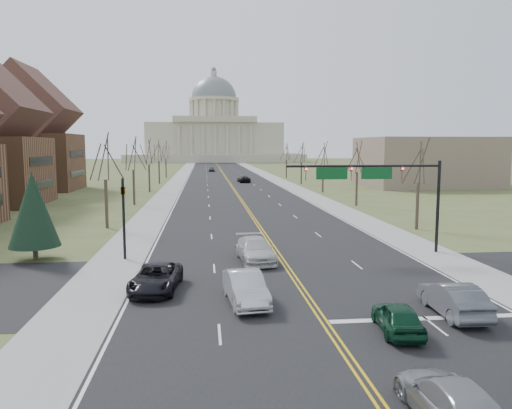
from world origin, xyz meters
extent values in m
plane|color=#4E5229|center=(0.00, 0.00, 0.00)|extent=(600.00, 600.00, 0.00)
cube|color=black|center=(0.00, 110.00, 0.01)|extent=(20.00, 380.00, 0.01)
cube|color=black|center=(0.00, 6.00, 0.01)|extent=(120.00, 14.00, 0.01)
cube|color=gray|center=(-12.00, 110.00, 0.01)|extent=(4.00, 380.00, 0.03)
cube|color=gray|center=(12.00, 110.00, 0.01)|extent=(4.00, 380.00, 0.03)
cube|color=gold|center=(0.00, 110.00, 0.01)|extent=(0.42, 380.00, 0.01)
cube|color=silver|center=(-9.80, 110.00, 0.01)|extent=(0.15, 380.00, 0.01)
cube|color=silver|center=(9.80, 110.00, 0.01)|extent=(0.15, 380.00, 0.01)
cube|color=silver|center=(5.00, -1.00, 0.01)|extent=(9.50, 0.50, 0.01)
cube|color=#B8AF99|center=(0.00, 250.00, 2.00)|extent=(90.00, 60.00, 4.00)
cube|color=#B8AF99|center=(0.00, 250.00, 12.00)|extent=(70.00, 40.00, 16.00)
cube|color=#B8AF99|center=(0.00, 229.50, 21.50)|extent=(42.00, 3.00, 3.00)
cylinder|color=#B8AF99|center=(0.00, 250.00, 26.00)|extent=(24.00, 24.00, 12.00)
cylinder|color=#B8AF99|center=(0.00, 250.00, 32.80)|extent=(27.00, 27.00, 1.60)
ellipsoid|color=slate|center=(0.00, 250.00, 33.60)|extent=(24.00, 24.00, 22.80)
cylinder|color=#B8AF99|center=(0.00, 250.00, 46.50)|extent=(3.20, 3.20, 3.00)
sphere|color=slate|center=(0.00, 250.00, 48.80)|extent=(2.40, 2.40, 2.40)
cylinder|color=black|center=(12.50, 13.50, 3.60)|extent=(0.24, 0.24, 7.20)
cylinder|color=black|center=(6.50, 13.50, 6.80)|extent=(12.00, 0.18, 0.18)
imported|color=black|center=(9.50, 13.50, 6.25)|extent=(0.35, 0.40, 1.10)
sphere|color=#FF0C0C|center=(9.50, 13.35, 6.60)|extent=(0.18, 0.18, 0.18)
imported|color=black|center=(5.50, 13.50, 6.25)|extent=(0.35, 0.40, 1.10)
sphere|color=#FF0C0C|center=(5.50, 13.35, 6.60)|extent=(0.18, 0.18, 0.18)
imported|color=black|center=(2.00, 13.50, 6.25)|extent=(0.35, 0.40, 1.10)
sphere|color=#FF0C0C|center=(2.00, 13.35, 6.60)|extent=(0.18, 0.18, 0.18)
cube|color=#0C4C1E|center=(7.50, 13.50, 6.25)|extent=(2.40, 0.12, 0.90)
cube|color=#0C4C1E|center=(4.00, 13.50, 6.25)|extent=(2.40, 0.12, 0.90)
cylinder|color=black|center=(-11.50, 13.50, 3.00)|extent=(0.20, 0.20, 6.00)
imported|color=black|center=(-11.50, 13.50, 5.20)|extent=(0.32, 0.36, 0.99)
cylinder|color=#31281D|center=(15.50, 24.00, 2.34)|extent=(0.32, 0.32, 4.68)
cylinder|color=#31281D|center=(-15.50, 28.00, 2.48)|extent=(0.32, 0.32, 4.95)
cylinder|color=#31281D|center=(15.50, 44.00, 2.34)|extent=(0.32, 0.32, 4.68)
cylinder|color=#31281D|center=(-15.50, 48.00, 2.48)|extent=(0.32, 0.32, 4.95)
cylinder|color=#31281D|center=(15.50, 64.00, 2.34)|extent=(0.32, 0.32, 4.68)
cylinder|color=#31281D|center=(-15.50, 68.00, 2.48)|extent=(0.32, 0.32, 4.95)
cylinder|color=#31281D|center=(15.50, 84.00, 2.34)|extent=(0.32, 0.32, 4.68)
cylinder|color=#31281D|center=(-15.50, 88.00, 2.48)|extent=(0.32, 0.32, 4.95)
cylinder|color=#31281D|center=(15.50, 104.00, 2.34)|extent=(0.32, 0.32, 4.68)
cylinder|color=#31281D|center=(-15.50, 108.00, 2.48)|extent=(0.32, 0.32, 4.95)
cylinder|color=#31281D|center=(-18.00, 14.00, 0.50)|extent=(0.36, 0.36, 1.00)
cone|color=black|center=(-18.00, 14.00, 3.75)|extent=(3.64, 3.64, 5.50)
cube|color=black|center=(-28.45, 50.00, 2.85)|extent=(0.10, 9.80, 1.20)
cube|color=black|center=(-28.45, 50.00, 6.17)|extent=(0.10, 9.80, 1.20)
cube|color=brown|center=(-38.00, 74.00, 5.25)|extent=(17.00, 14.00, 10.50)
cube|color=#482E24|center=(-38.00, 74.00, 14.75)|extent=(17.00, 14.28, 17.00)
cube|color=black|center=(-29.45, 74.00, 3.15)|extent=(0.10, 9.80, 1.20)
cube|color=black|center=(-29.45, 74.00, 6.83)|extent=(0.10, 9.80, 1.20)
cube|color=#786555|center=(40.00, 76.00, 5.00)|extent=(25.00, 20.00, 10.00)
imported|color=#0B341F|center=(2.94, -2.59, 0.71)|extent=(2.07, 4.24, 1.39)
imported|color=#55585E|center=(6.57, -0.63, 0.84)|extent=(1.89, 5.06, 1.65)
imported|color=gray|center=(1.70, -9.93, 0.74)|extent=(2.11, 5.04, 1.45)
imported|color=#B3B6BC|center=(-3.49, 2.24, 0.85)|extent=(2.31, 5.25, 1.68)
imported|color=black|center=(-8.44, 5.13, 0.76)|extent=(3.03, 5.62, 1.50)
imported|color=silver|center=(-1.99, 11.86, 0.85)|extent=(2.82, 5.95, 1.68)
imported|color=black|center=(3.34, 89.70, 0.74)|extent=(2.87, 5.46, 1.47)
imported|color=#414347|center=(-3.26, 138.17, 0.78)|extent=(1.88, 4.55, 1.54)
camera|label=1|loc=(-5.59, -23.38, 8.35)|focal=35.00mm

